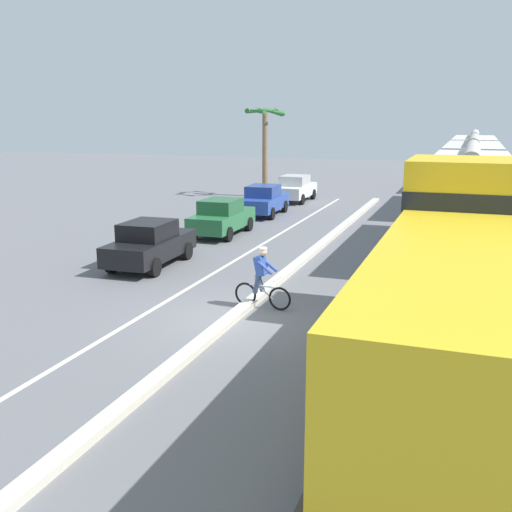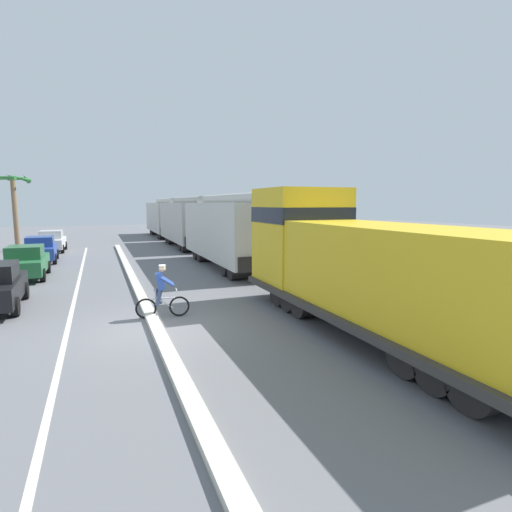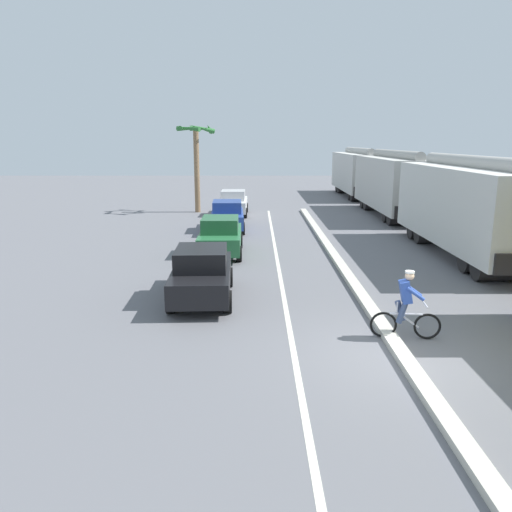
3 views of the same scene
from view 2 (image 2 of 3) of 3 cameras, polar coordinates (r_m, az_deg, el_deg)
ground_plane at (r=12.30m, az=-14.20°, el=-10.01°), size 120.00×120.00×0.00m
median_curb at (r=18.07m, az=-16.70°, el=-4.20°), size 0.36×36.00×0.16m
lane_stripe at (r=18.06m, az=-24.33°, el=-4.82°), size 0.14×36.00×0.01m
locomotive at (r=11.96m, az=14.35°, el=-1.66°), size 3.10×11.61×4.20m
hopper_car_lead at (r=22.84m, az=-3.81°, el=3.56°), size 2.90×10.60×4.18m
hopper_car_middle at (r=34.06m, az=-9.81°, el=4.77°), size 2.90×10.60×4.18m
hopper_car_trailing at (r=45.46m, az=-12.83°, el=5.37°), size 2.90×10.60×4.18m
parked_car_green at (r=22.46m, az=-29.99°, el=-0.74°), size 1.89×4.23×1.62m
parked_car_blue at (r=28.21m, az=-28.40°, el=0.85°), size 1.97×4.27×1.62m
parked_car_white at (r=33.93m, az=-27.15°, el=1.91°), size 1.86×4.21×1.62m
cyclist at (r=13.18m, az=-13.32°, el=-5.12°), size 1.71×0.50×1.71m
palm_tree_near at (r=35.58m, az=-31.35°, el=7.72°), size 2.67×2.76×5.89m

